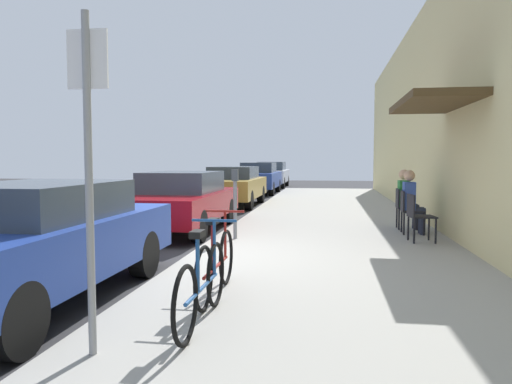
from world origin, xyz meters
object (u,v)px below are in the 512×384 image
object	(u,v)px
seated_patron_2	(406,197)
parked_car_0	(31,241)
parking_meter	(235,198)
bicycle_0	(202,285)
parked_car_1	(181,200)
street_sign	(89,157)
parked_car_3	(259,178)
cafe_chair_1	(409,209)
bicycle_1	(216,264)
cafe_chair_0	(418,214)
parked_car_4	(272,174)
seated_patron_1	(412,200)
parked_car_2	(233,185)
cafe_chair_2	(403,206)

from	to	relation	value
seated_patron_2	parked_car_0	bearing A→B (deg)	-130.64
parking_meter	bicycle_0	size ratio (longest dim) A/B	0.77
parked_car_1	bicycle_0	size ratio (longest dim) A/B	2.57
parking_meter	street_sign	distance (m)	5.52
parked_car_1	parked_car_3	xyz separation A→B (m)	(0.00, 12.18, 0.06)
cafe_chair_1	bicycle_1	bearing A→B (deg)	-119.90
parking_meter	cafe_chair_0	size ratio (longest dim) A/B	1.52
parked_car_4	street_sign	bearing A→B (deg)	-86.50
parked_car_3	parked_car_1	bearing A→B (deg)	-90.00
seated_patron_1	parked_car_3	bearing A→B (deg)	111.49
parked_car_1	seated_patron_2	size ratio (longest dim) A/B	3.41
parked_car_3	cafe_chair_0	bearing A→B (deg)	-70.14
parked_car_1	parking_meter	size ratio (longest dim) A/B	3.33
parked_car_0	parked_car_1	distance (m)	5.54
street_sign	bicycle_0	xyz separation A→B (m)	(0.66, 0.80, -1.16)
parked_car_1	cafe_chair_1	bearing A→B (deg)	-5.18
parking_meter	parked_car_0	bearing A→B (deg)	-111.22
cafe_chair_1	seated_patron_2	bearing A→B (deg)	85.01
parked_car_0	bicycle_1	xyz separation A→B (m)	(2.08, 0.19, -0.24)
parked_car_1	parked_car_4	xyz separation A→B (m)	(-0.00, 17.54, 0.06)
parked_car_1	seated_patron_1	distance (m)	4.99
street_sign	bicycle_1	bearing A→B (deg)	70.62
parked_car_1	street_sign	distance (m)	7.24
seated_patron_1	parked_car_0	bearing A→B (deg)	-134.26
seated_patron_1	seated_patron_2	distance (m)	0.69
bicycle_0	cafe_chair_0	bearing A→B (deg)	60.18
parked_car_2	bicycle_1	distance (m)	11.55
cafe_chair_0	cafe_chair_1	world-z (taller)	same
parked_car_1	bicycle_0	world-z (taller)	parked_car_1
bicycle_1	cafe_chair_1	xyz separation A→B (m)	(2.83, 4.91, 0.14)
parked_car_3	bicycle_1	world-z (taller)	parked_car_3
parked_car_0	street_sign	world-z (taller)	street_sign
street_sign	bicycle_0	distance (m)	1.56
parking_meter	bicycle_1	xyz separation A→B (m)	(0.53, -3.81, -0.41)
parked_car_3	bicycle_0	xyz separation A→B (m)	(2.16, -18.39, -0.28)
parked_car_1	parking_meter	world-z (taller)	parking_meter
seated_patron_1	seated_patron_2	world-z (taller)	same
parked_car_4	bicycle_1	bearing A→B (deg)	-84.80
cafe_chair_0	cafe_chair_2	size ratio (longest dim) A/B	1.00
parked_car_1	cafe_chair_1	world-z (taller)	parked_car_1
parked_car_0	cafe_chair_0	xyz separation A→B (m)	(4.91, 4.13, -0.09)
bicycle_1	cafe_chair_2	world-z (taller)	bicycle_1
parked_car_2	cafe_chair_0	xyz separation A→B (m)	(4.91, -7.42, -0.10)
street_sign	cafe_chair_0	xyz separation A→B (m)	(3.41, 5.60, -1.02)
parked_car_2	cafe_chair_2	xyz separation A→B (m)	(4.91, -5.75, -0.10)
parked_car_0	seated_patron_1	bearing A→B (deg)	45.74
parking_meter	bicycle_0	distance (m)	4.72
parked_car_1	seated_patron_1	size ratio (longest dim) A/B	3.41
parked_car_3	parked_car_0	bearing A→B (deg)	-90.00
parked_car_4	bicycle_1	distance (m)	22.99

